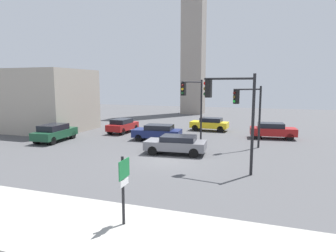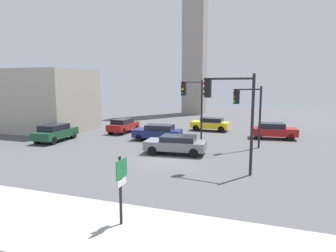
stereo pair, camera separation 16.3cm
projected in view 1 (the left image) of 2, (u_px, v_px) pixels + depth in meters
The scene contains 14 objects.
ground_plane at pixel (167, 159), 19.76m from camera, with size 91.41×91.41×0.00m, color #4C4C4F.
sidewalk_corner at pixel (73, 225), 10.34m from camera, with size 30.98×4.25×0.15m, color #A8A59E.
direction_sign at pixel (124, 182), 10.07m from camera, with size 0.13×0.77×2.40m.
traffic_light_0 at pixel (231, 104), 16.32m from camera, with size 2.89×0.60×5.51m.
traffic_light_1 at pixel (248, 105), 22.28m from camera, with size 1.95×2.07×4.81m.
traffic_light_2 at pixel (193, 97), 24.66m from camera, with size 0.89×3.96×5.32m.
car_0 at pixel (55, 132), 25.78m from camera, with size 2.11×4.44×1.50m.
car_1 at pixel (272, 130), 27.09m from camera, with size 4.17×2.14×1.44m.
car_2 at pixel (176, 144), 21.14m from camera, with size 4.44×2.30×1.32m.
car_3 at pixel (122, 125), 30.35m from camera, with size 1.85×3.97×1.44m.
car_4 at pixel (158, 132), 26.25m from camera, with size 4.36×2.19×1.40m.
car_5 at pixel (210, 124), 31.61m from camera, with size 3.98×1.82×1.40m.
building_flank at pixel (25, 100), 32.56m from camera, with size 14.23×7.46×6.46m, color #A89E8E.
skyline_tower at pixel (194, 15), 47.93m from camera, with size 3.44×3.44×32.05m, color gray.
Camera 1 is at (6.29, -18.20, 4.96)m, focal length 31.75 mm.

